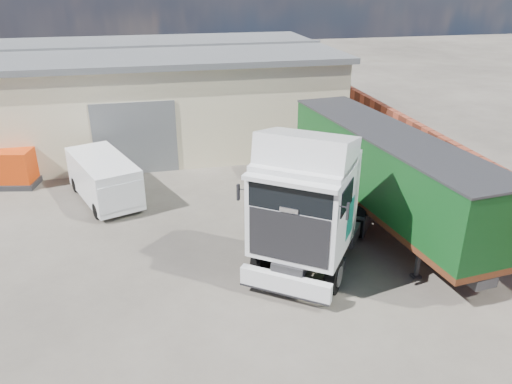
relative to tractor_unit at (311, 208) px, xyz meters
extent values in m
plane|color=#282620|center=(-3.73, -0.12, -2.10)|extent=(120.00, 120.00, 0.00)
cube|color=beige|center=(-9.73, 15.88, 0.40)|extent=(30.00, 12.00, 5.00)
cube|color=#535658|center=(-9.73, 15.88, 3.05)|extent=(30.60, 12.60, 0.30)
cube|color=#535658|center=(-5.73, 9.86, -0.30)|extent=(4.00, 0.08, 3.60)
cube|color=#535658|center=(-9.73, 15.88, 3.25)|extent=(30.60, 0.40, 0.15)
cube|color=maroon|center=(7.77, 5.88, -0.85)|extent=(0.35, 26.00, 2.50)
cylinder|color=black|center=(-0.78, -1.10, -1.51)|extent=(2.94, 2.57, 1.19)
cylinder|color=black|center=(1.49, 2.10, -1.51)|extent=(2.98, 2.60, 1.19)
cylinder|color=black|center=(2.40, 3.37, -1.51)|extent=(2.98, 2.60, 1.19)
cube|color=#2D2D30|center=(0.77, 1.09, -1.10)|extent=(5.11, 6.62, 0.34)
cube|color=silver|center=(-1.40, -1.97, -1.49)|extent=(2.49, 1.88, 0.62)
cube|color=silver|center=(-0.56, -0.78, 0.45)|extent=(3.78, 3.72, 2.75)
cube|color=black|center=(-1.30, -1.83, 0.03)|extent=(2.05, 1.48, 1.57)
cube|color=black|center=(-1.29, -1.82, 1.26)|extent=(2.09, 1.51, 0.84)
cube|color=silver|center=(-0.43, -0.60, 2.21)|extent=(3.53, 3.38, 1.38)
cube|color=#0B5348|center=(-1.44, 0.40, 0.14)|extent=(0.50, 0.69, 1.23)
cube|color=#0B5348|center=(0.85, -1.23, 0.14)|extent=(0.50, 0.69, 1.23)
cylinder|color=#2D2D30|center=(1.62, 2.28, -0.86)|extent=(1.72, 1.72, 0.13)
cube|color=#2D2D30|center=(3.18, -1.62, -1.58)|extent=(0.32, 0.32, 1.05)
cube|color=#2D2D30|center=(4.89, -1.43, -1.58)|extent=(0.32, 0.32, 1.05)
cylinder|color=black|center=(3.19, 5.93, -1.60)|extent=(2.54, 1.28, 1.01)
cube|color=#2D2D30|center=(3.63, 2.08, -1.24)|extent=(2.05, 11.48, 0.33)
cube|color=#562B13|center=(3.63, 2.08, -0.93)|extent=(3.66, 11.66, 0.23)
cube|color=black|center=(3.63, 2.08, 0.43)|extent=(3.66, 11.66, 2.48)
cube|color=#2D2D30|center=(3.63, 2.08, 1.69)|extent=(3.72, 11.73, 0.08)
cylinder|color=black|center=(-6.56, 5.39, -1.77)|extent=(2.06, 1.32, 0.67)
cylinder|color=black|center=(-7.71, 8.43, -1.77)|extent=(2.06, 1.32, 0.67)
cube|color=silver|center=(-7.14, 6.91, -1.04)|extent=(3.46, 5.05, 1.73)
cube|color=silver|center=(-6.46, 5.11, -1.09)|extent=(2.08, 1.52, 1.12)
cube|color=black|center=(-6.53, 5.30, -0.53)|extent=(1.69, 0.70, 0.61)
cube|color=#2D2D30|center=(-11.73, 9.68, -1.97)|extent=(3.07, 2.25, 0.26)
cube|color=red|center=(-11.73, 9.68, -1.23)|extent=(2.87, 2.04, 1.74)
camera|label=1|loc=(-4.96, -14.10, 7.12)|focal=35.00mm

